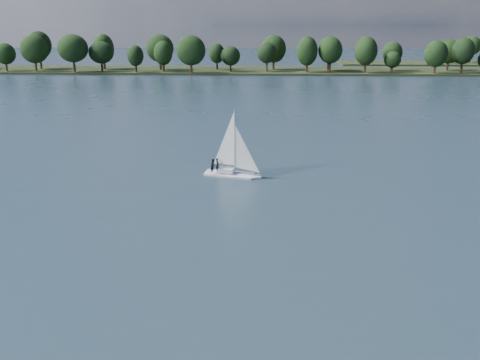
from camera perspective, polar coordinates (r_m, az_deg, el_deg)
name	(u,v)px	position (r m, az deg, el deg)	size (l,w,h in m)	color
ground	(199,114)	(116.68, -4.43, 7.07)	(700.00, 700.00, 0.00)	#233342
far_shore	(233,71)	(227.49, -0.78, 11.54)	(660.00, 40.00, 1.50)	black
sailboat	(229,157)	(66.90, -1.14, 2.45)	(7.00, 3.55, 8.88)	silver
treeline	(209,52)	(223.98, -3.32, 13.52)	(562.27, 73.99, 18.09)	black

